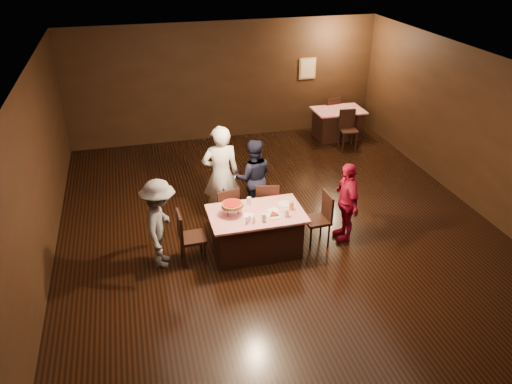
# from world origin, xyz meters

# --- Properties ---
(room) EXTENTS (10.00, 10.04, 3.02)m
(room) POSITION_xyz_m (0.00, 0.01, 2.14)
(room) COLOR black
(room) RESTS_ON ground
(main_table) EXTENTS (1.60, 1.00, 0.77)m
(main_table) POSITION_xyz_m (-0.59, -0.37, 0.39)
(main_table) COLOR #A40A18
(main_table) RESTS_ON ground
(back_table) EXTENTS (1.30, 0.90, 0.77)m
(back_table) POSITION_xyz_m (2.83, 4.20, 0.39)
(back_table) COLOR red
(back_table) RESTS_ON ground
(chair_far_left) EXTENTS (0.50, 0.50, 0.95)m
(chair_far_left) POSITION_xyz_m (-0.99, 0.38, 0.47)
(chair_far_left) COLOR black
(chair_far_left) RESTS_ON ground
(chair_far_right) EXTENTS (0.50, 0.50, 0.95)m
(chair_far_right) POSITION_xyz_m (-0.19, 0.38, 0.47)
(chair_far_right) COLOR black
(chair_far_right) RESTS_ON ground
(chair_end_left) EXTENTS (0.44, 0.44, 0.95)m
(chair_end_left) POSITION_xyz_m (-1.69, -0.37, 0.47)
(chair_end_left) COLOR black
(chair_end_left) RESTS_ON ground
(chair_end_right) EXTENTS (0.43, 0.43, 0.95)m
(chair_end_right) POSITION_xyz_m (0.51, -0.37, 0.47)
(chair_end_right) COLOR black
(chair_end_right) RESTS_ON ground
(chair_back_near) EXTENTS (0.46, 0.46, 0.95)m
(chair_back_near) POSITION_xyz_m (2.83, 3.50, 0.47)
(chair_back_near) COLOR black
(chair_back_near) RESTS_ON ground
(chair_back_far) EXTENTS (0.48, 0.48, 0.95)m
(chair_back_far) POSITION_xyz_m (2.83, 4.80, 0.47)
(chair_back_far) COLOR black
(chair_back_far) RESTS_ON ground
(diner_white_jacket) EXTENTS (0.70, 0.46, 1.91)m
(diner_white_jacket) POSITION_xyz_m (-0.95, 0.82, 0.96)
(diner_white_jacket) COLOR silver
(diner_white_jacket) RESTS_ON ground
(diner_navy_hoodie) EXTENTS (0.82, 0.68, 1.54)m
(diner_navy_hoodie) POSITION_xyz_m (-0.31, 0.93, 0.77)
(diner_navy_hoodie) COLOR black
(diner_navy_hoodie) RESTS_ON ground
(diner_grey_knit) EXTENTS (0.79, 1.11, 1.55)m
(diner_grey_knit) POSITION_xyz_m (-2.18, -0.33, 0.78)
(diner_grey_knit) COLOR slate
(diner_grey_knit) RESTS_ON ground
(diner_red_shirt) EXTENTS (0.41, 0.89, 1.48)m
(diner_red_shirt) POSITION_xyz_m (1.06, -0.35, 0.74)
(diner_red_shirt) COLOR #A40F2E
(diner_red_shirt) RESTS_ON ground
(pizza_stand) EXTENTS (0.38, 0.38, 0.22)m
(pizza_stand) POSITION_xyz_m (-0.99, -0.32, 0.95)
(pizza_stand) COLOR black
(pizza_stand) RESTS_ON main_table
(plate_with_slice) EXTENTS (0.25, 0.25, 0.06)m
(plate_with_slice) POSITION_xyz_m (-0.34, -0.55, 0.80)
(plate_with_slice) COLOR white
(plate_with_slice) RESTS_ON main_table
(plate_empty) EXTENTS (0.25, 0.25, 0.01)m
(plate_empty) POSITION_xyz_m (-0.04, -0.22, 0.78)
(plate_empty) COLOR white
(plate_empty) RESTS_ON main_table
(glass_front_left) EXTENTS (0.08, 0.08, 0.14)m
(glass_front_left) POSITION_xyz_m (-0.54, -0.67, 0.84)
(glass_front_left) COLOR silver
(glass_front_left) RESTS_ON main_table
(glass_front_right) EXTENTS (0.08, 0.08, 0.14)m
(glass_front_right) POSITION_xyz_m (-0.14, -0.62, 0.84)
(glass_front_right) COLOR silver
(glass_front_right) RESTS_ON main_table
(glass_amber) EXTENTS (0.08, 0.08, 0.14)m
(glass_amber) POSITION_xyz_m (0.01, -0.42, 0.84)
(glass_amber) COLOR #BF7F26
(glass_amber) RESTS_ON main_table
(glass_back) EXTENTS (0.08, 0.08, 0.14)m
(glass_back) POSITION_xyz_m (-0.64, -0.07, 0.84)
(glass_back) COLOR silver
(glass_back) RESTS_ON main_table
(condiments) EXTENTS (0.17, 0.10, 0.09)m
(condiments) POSITION_xyz_m (-0.77, -0.66, 0.82)
(condiments) COLOR silver
(condiments) RESTS_ON main_table
(napkin_center) EXTENTS (0.19, 0.19, 0.01)m
(napkin_center) POSITION_xyz_m (-0.29, -0.37, 0.77)
(napkin_center) COLOR white
(napkin_center) RESTS_ON main_table
(napkin_left) EXTENTS (0.21, 0.21, 0.01)m
(napkin_left) POSITION_xyz_m (-0.74, -0.42, 0.77)
(napkin_left) COLOR white
(napkin_left) RESTS_ON main_table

